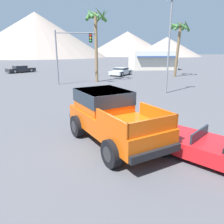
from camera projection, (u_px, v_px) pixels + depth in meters
ground_plane at (116, 139)px, 9.36m from camera, size 320.00×320.00×0.00m
orange_pickup_truck at (110, 114)px, 8.88m from camera, size 3.86×5.48×2.06m
red_convertible_car at (213, 150)px, 7.39m from camera, size 4.24×4.50×1.03m
parked_car_dark at (21, 69)px, 36.15m from camera, size 4.58×4.24×1.14m
parked_car_silver at (121, 71)px, 32.35m from camera, size 3.85×4.31×1.12m
traffic_light_main at (72, 47)px, 22.93m from camera, size 4.18×0.38×5.60m
street_lamp_post at (170, 38)px, 17.97m from camera, size 0.90×0.24×7.66m
palm_tree_tall at (96, 28)px, 24.44m from camera, size 2.79×3.02×8.08m
palm_tree_short at (179, 35)px, 29.34m from camera, size 3.02×3.08×7.44m
storefront_building at (152, 60)px, 42.45m from camera, size 8.15×6.88×3.44m
distant_mountain_range at (75, 39)px, 116.06m from camera, size 122.43×80.34×21.36m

